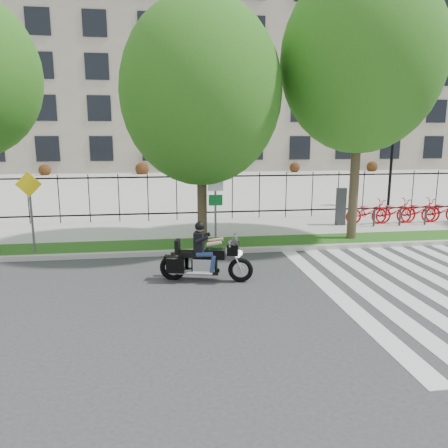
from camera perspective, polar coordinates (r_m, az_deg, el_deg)
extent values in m
plane|color=#323234|center=(10.16, 2.78, -9.83)|extent=(120.00, 120.00, 0.00)
cube|color=#B4B1A9|center=(13.99, -0.41, -3.53)|extent=(60.00, 0.20, 0.15)
cube|color=#1D5214|center=(14.80, -0.86, -2.69)|extent=(60.00, 1.50, 0.15)
cube|color=#AFABA3|center=(17.22, -1.92, -0.68)|extent=(60.00, 3.50, 0.15)
cube|color=#AFABA3|center=(34.53, -5.14, 5.32)|extent=(80.00, 34.00, 0.10)
cube|color=gray|center=(54.69, -6.55, 17.96)|extent=(60.00, 20.00, 20.00)
cylinder|color=black|center=(24.41, 20.95, 6.71)|extent=(0.14, 0.14, 4.00)
cylinder|color=black|center=(24.36, 21.27, 11.16)|extent=(0.06, 0.70, 0.70)
sphere|color=white|center=(24.19, 20.55, 11.45)|extent=(0.36, 0.36, 0.36)
sphere|color=white|center=(24.53, 22.02, 11.34)|extent=(0.36, 0.36, 0.36)
cylinder|color=#3A2D20|center=(14.42, -2.90, 4.02)|extent=(0.32, 0.32, 3.36)
ellipsoid|color=#205F15|center=(14.37, -3.03, 16.83)|extent=(5.11, 5.11, 5.87)
cylinder|color=#3A2D20|center=(15.75, 16.69, 6.10)|extent=(0.32, 0.32, 4.40)
ellipsoid|color=#205F15|center=(15.89, 17.51, 19.83)|extent=(5.30, 5.30, 6.10)
cube|color=#2D2D33|center=(18.18, 15.01, 2.22)|extent=(0.35, 0.25, 1.50)
imported|color=#C5040A|center=(18.72, 18.36, 1.53)|extent=(1.94, 0.67, 1.02)
cylinder|color=#2D2D33|center=(18.31, 19.02, 0.77)|extent=(0.08, 0.08, 0.70)
imported|color=#C5040A|center=(19.24, 21.29, 1.58)|extent=(1.94, 0.67, 1.02)
cylinder|color=#2D2D33|center=(18.84, 22.00, 0.85)|extent=(0.08, 0.08, 0.70)
imported|color=#C5040A|center=(19.80, 24.07, 1.63)|extent=(1.94, 0.67, 1.02)
cylinder|color=#2D2D33|center=(19.41, 24.81, 0.91)|extent=(0.08, 0.08, 0.70)
imported|color=#C5040A|center=(20.41, 26.69, 1.67)|extent=(1.94, 0.67, 1.02)
cylinder|color=#59595B|center=(14.18, -1.12, 2.16)|extent=(0.07, 0.07, 2.50)
cube|color=white|center=(14.03, -1.12, 5.56)|extent=(0.50, 0.03, 0.60)
cube|color=#0C6626|center=(14.10, -1.11, 3.13)|extent=(0.45, 0.03, 0.35)
cylinder|color=#59595B|center=(14.63, -23.85, 1.27)|extent=(0.07, 0.07, 2.40)
cube|color=yellow|center=(14.48, -24.18, 4.75)|extent=(0.78, 0.03, 0.78)
torus|color=black|center=(11.23, 2.17, -6.01)|extent=(0.65, 0.28, 0.64)
torus|color=black|center=(11.48, -6.72, -5.70)|extent=(0.69, 0.30, 0.68)
cube|color=black|center=(11.09, 1.23, -3.18)|extent=(0.40, 0.57, 0.28)
cube|color=#26262B|center=(11.03, 1.57, -2.11)|extent=(0.25, 0.49, 0.28)
cube|color=silver|center=(11.30, -2.57, -5.37)|extent=(0.62, 0.44, 0.37)
cube|color=black|center=(11.18, -1.16, -3.91)|extent=(0.57, 0.43, 0.24)
cube|color=black|center=(11.27, -4.22, -3.90)|extent=(0.71, 0.49, 0.13)
cube|color=black|center=(11.29, -6.10, -2.83)|extent=(0.17, 0.33, 0.32)
cube|color=black|center=(11.15, -6.35, -5.41)|extent=(0.49, 0.26, 0.37)
cube|color=black|center=(11.67, -5.77, -4.63)|extent=(0.49, 0.26, 0.37)
cube|color=black|center=(11.16, -3.30, -2.27)|extent=(0.31, 0.42, 0.48)
sphere|color=tan|center=(11.07, -3.18, -0.49)|extent=(0.21, 0.21, 0.21)
sphere|color=black|center=(11.07, -3.18, -0.30)|extent=(0.25, 0.25, 0.25)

